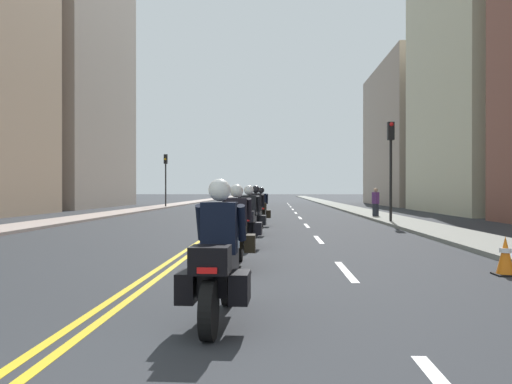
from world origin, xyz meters
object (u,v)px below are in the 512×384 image
(motorcycle_0, at_px, (218,266))
(motorcycle_4, at_px, (261,210))
(traffic_light_far, at_px, (166,171))
(pedestrian_0, at_px, (376,203))
(traffic_cone_0, at_px, (505,256))
(motorcycle_5, at_px, (257,207))
(motorcycle_1, at_px, (236,234))
(motorcycle_3, at_px, (255,215))
(motorcycle_2, at_px, (248,222))
(traffic_light_near, at_px, (391,153))

(motorcycle_0, height_order, motorcycle_4, motorcycle_0)
(traffic_light_far, bearing_deg, motorcycle_4, -67.70)
(pedestrian_0, bearing_deg, traffic_cone_0, -32.99)
(motorcycle_5, bearing_deg, motorcycle_4, -86.43)
(motorcycle_1, xyz_separation_m, traffic_light_far, (-8.62, 32.78, 2.50))
(motorcycle_1, distance_m, motorcycle_3, 7.19)
(motorcycle_3, xyz_separation_m, motorcycle_5, (-0.25, 8.29, -0.04))
(motorcycle_0, height_order, pedestrian_0, motorcycle_0)
(traffic_cone_0, distance_m, traffic_light_far, 36.18)
(motorcycle_3, bearing_deg, traffic_light_far, 111.81)
(motorcycle_3, xyz_separation_m, traffic_light_far, (-8.70, 25.58, 2.46))
(motorcycle_0, xyz_separation_m, motorcycle_2, (-0.08, 7.64, 0.02))
(traffic_cone_0, bearing_deg, traffic_light_near, 85.54)
(motorcycle_2, distance_m, motorcycle_3, 3.64)
(motorcycle_5, xyz_separation_m, traffic_cone_0, (5.01, -16.18, -0.30))
(motorcycle_0, distance_m, motorcycle_4, 15.48)
(traffic_cone_0, bearing_deg, motorcycle_4, 111.18)
(motorcycle_5, xyz_separation_m, traffic_light_far, (-8.45, 17.29, 2.50))
(motorcycle_2, relative_size, motorcycle_3, 1.05)
(motorcycle_3, distance_m, traffic_light_near, 8.58)
(motorcycle_2, relative_size, motorcycle_4, 1.02)
(motorcycle_4, xyz_separation_m, traffic_light_far, (-8.77, 21.39, 2.48))
(motorcycle_5, bearing_deg, motorcycle_0, -90.11)
(motorcycle_0, xyz_separation_m, traffic_light_near, (5.77, 17.09, 2.52))
(motorcycle_5, height_order, traffic_cone_0, motorcycle_5)
(traffic_cone_0, bearing_deg, pedestrian_0, 86.00)
(traffic_light_far, bearing_deg, traffic_cone_0, -68.10)
(motorcycle_2, bearing_deg, traffic_light_near, 60.51)
(motorcycle_2, relative_size, traffic_light_far, 0.49)
(motorcycle_2, xyz_separation_m, motorcycle_4, (0.11, 7.84, -0.00))
(motorcycle_1, height_order, motorcycle_2, motorcycle_2)
(motorcycle_1, bearing_deg, motorcycle_3, 88.90)
(traffic_light_far, bearing_deg, motorcycle_1, -75.26)
(motorcycle_0, distance_m, traffic_cone_0, 5.82)
(motorcycle_3, height_order, pedestrian_0, motorcycle_3)
(motorcycle_0, xyz_separation_m, motorcycle_1, (-0.12, 4.09, 0.00))
(motorcycle_0, bearing_deg, motorcycle_5, 92.59)
(motorcycle_5, bearing_deg, traffic_light_far, 115.06)
(motorcycle_4, relative_size, traffic_light_far, 0.49)
(motorcycle_2, xyz_separation_m, traffic_light_far, (-8.66, 29.23, 2.48))
(motorcycle_2, bearing_deg, motorcycle_3, 91.78)
(motorcycle_1, bearing_deg, traffic_cone_0, -8.64)
(motorcycle_0, height_order, motorcycle_5, motorcycle_0)
(motorcycle_1, relative_size, motorcycle_4, 1.00)
(traffic_light_near, distance_m, pedestrian_0, 5.07)
(motorcycle_3, height_order, motorcycle_4, motorcycle_3)
(traffic_cone_0, distance_m, pedestrian_0, 18.23)
(motorcycle_0, relative_size, motorcycle_3, 1.01)
(traffic_light_far, bearing_deg, motorcycle_5, -63.96)
(motorcycle_1, bearing_deg, traffic_light_far, 104.22)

